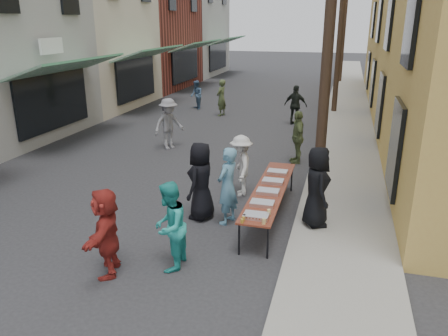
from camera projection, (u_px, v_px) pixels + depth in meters
The scene contains 27 objects.
ground at pixel (111, 232), 9.74m from camera, with size 120.00×120.00×0.00m, color #28282B.
sidewalk at pixel (348, 112), 22.15m from camera, with size 2.20×60.00×0.10m, color gray.
storefront_row at pixel (79, 27), 24.60m from camera, with size 8.00×37.00×9.00m.
utility_pole_near at pixel (330, 20), 9.95m from camera, with size 0.26×0.26×9.00m, color #2D2116.
utility_pole_mid at pixel (341, 20), 20.90m from camera, with size 0.26×0.26×9.00m, color #2D2116.
utility_pole_far at pixel (345, 20), 31.85m from camera, with size 0.26×0.26×9.00m, color #2D2116.
serving_table at pixel (270, 190), 10.24m from camera, with size 0.70×4.00×0.75m.
catering_tray_sausage at pixel (256, 216), 8.71m from camera, with size 0.50×0.33×0.08m, color maroon.
catering_tray_foil_b at pixel (262, 203), 9.30m from camera, with size 0.50×0.33×0.08m, color #B2B2B7.
catering_tray_buns at pixel (268, 192), 9.94m from camera, with size 0.50×0.33×0.08m, color tan.
catering_tray_foil_d at pixel (273, 181), 10.58m from camera, with size 0.50×0.33×0.08m, color #B2B2B7.
catering_tray_buns_end at pixel (277, 172), 11.22m from camera, with size 0.50×0.33×0.08m, color tan.
condiment_jar_a at pixel (242, 221), 8.49m from camera, with size 0.07×0.07×0.08m, color #A57F26.
condiment_jar_b at pixel (243, 219), 8.58m from camera, with size 0.07×0.07×0.08m, color #A57F26.
condiment_jar_c at pixel (244, 217), 8.68m from camera, with size 0.07×0.07×0.08m, color #A57F26.
cup_stack at pixel (264, 221), 8.43m from camera, with size 0.08×0.08×0.12m, color tan.
guest_front_a at pixel (201, 181), 10.20m from camera, with size 0.91×0.59×1.86m, color black.
guest_front_b at pixel (227, 186), 9.94m from camera, with size 0.66×0.44×1.82m, color #578CA8.
guest_front_c at pixel (169, 226), 8.10m from camera, with size 0.84×0.65×1.73m, color teal.
guest_front_d at pixel (241, 166), 11.61m from camera, with size 1.06×0.61×1.65m, color silver.
guest_front_e at pixel (297, 137), 14.27m from camera, with size 1.02×0.42×1.74m, color #58683C.
guest_queue_back at pixel (106, 232), 7.94m from camera, with size 1.56×0.50×1.68m, color maroon.
server at pixel (317, 187), 9.63m from camera, with size 0.89×0.58×1.82m, color black.
passerby_left at pixel (169, 124), 15.85m from camera, with size 1.19×0.69×1.85m, color gray.
passerby_mid at pixel (296, 105), 19.55m from camera, with size 1.04×0.43×1.77m, color black.
passerby_right at pixel (221, 98), 21.39m from camera, with size 0.65×0.42×1.77m, color #44522F.
passerby_far at pixel (197, 95), 23.03m from camera, with size 0.73×0.57×1.51m, color #466487.
Camera 1 is at (4.77, -7.77, 4.50)m, focal length 35.00 mm.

